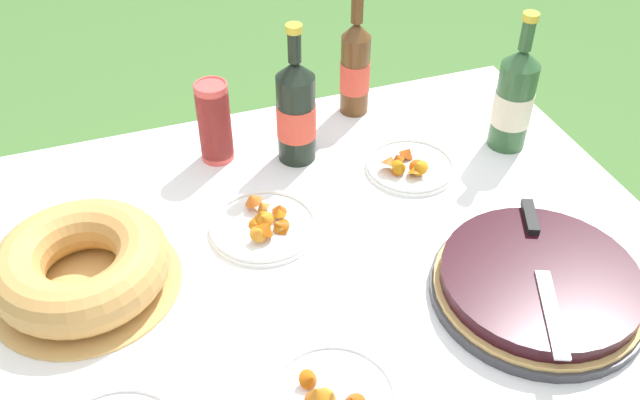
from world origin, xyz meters
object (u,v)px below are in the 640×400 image
juice_bottle_red (296,112)px  snack_plate_far (410,165)px  snack_plate_near (264,224)px  bundt_cake (81,266)px  cider_bottle_green (514,99)px  berry_tart (538,284)px  serving_knife (540,259)px  cup_stack (214,122)px  snack_plate_left (332,398)px  cider_bottle_amber (355,67)px

juice_bottle_red → snack_plate_far: bearing=-30.8°
snack_plate_near → juice_bottle_red: bearing=57.2°
bundt_cake → cider_bottle_green: size_ratio=1.07×
bundt_cake → cider_bottle_green: (0.95, 0.14, 0.07)m
bundt_cake → berry_tart: bearing=-20.9°
serving_knife → cider_bottle_green: bearing=179.3°
juice_bottle_red → berry_tart: bearing=-62.9°
bundt_cake → cup_stack: 0.44m
snack_plate_left → juice_bottle_red: bearing=77.0°
juice_bottle_red → snack_plate_far: 0.27m
serving_knife → bundt_cake: size_ratio=1.03×
cider_bottle_green → cider_bottle_amber: 0.37m
cup_stack → snack_plate_far: size_ratio=0.95×
cider_bottle_amber → snack_plate_left: bearing=-113.6°
serving_knife → cup_stack: 0.73m
snack_plate_near → snack_plate_left: bearing=-91.3°
serving_knife → cider_bottle_green: cider_bottle_green is taller
bundt_cake → snack_plate_far: 0.71m
berry_tart → juice_bottle_red: 0.61m
cider_bottle_amber → snack_plate_near: bearing=-133.1°
cider_bottle_green → snack_plate_left: 0.81m
snack_plate_near → cup_stack: bearing=96.9°
juice_bottle_red → snack_plate_left: bearing=-103.0°
bundt_cake → snack_plate_left: bundt_cake is taller
juice_bottle_red → cup_stack: bearing=161.5°
cup_stack → cider_bottle_green: cider_bottle_green is taller
juice_bottle_red → snack_plate_far: juice_bottle_red is taller
bundt_cake → snack_plate_left: (0.34, -0.38, -0.04)m
berry_tart → snack_plate_far: size_ratio=1.93×
bundt_cake → snack_plate_near: bundt_cake is taller
snack_plate_near → bundt_cake: bearing=-173.5°
cider_bottle_green → snack_plate_near: size_ratio=1.48×
bundt_cake → cider_bottle_amber: (0.67, 0.39, 0.07)m
cup_stack → snack_plate_left: cup_stack is taller
serving_knife → snack_plate_near: serving_knife is taller
berry_tart → bundt_cake: bundt_cake is taller
bundt_cake → snack_plate_far: bundt_cake is taller
cider_bottle_green → snack_plate_far: 0.27m
bundt_cake → snack_plate_near: bearing=6.5°
serving_knife → snack_plate_left: (-0.43, -0.12, -0.05)m
berry_tart → cider_bottle_green: cider_bottle_green is taller
berry_tart → serving_knife: (0.01, 0.03, 0.04)m
bundt_cake → cider_bottle_amber: bearing=29.9°
snack_plate_far → snack_plate_left: bearing=-125.9°
snack_plate_left → bundt_cake: bearing=131.6°
berry_tart → bundt_cake: (-0.76, 0.29, 0.02)m
snack_plate_far → juice_bottle_red: bearing=149.2°
serving_knife → bundt_cake: 0.81m
cup_stack → cider_bottle_amber: cider_bottle_amber is taller
snack_plate_far → cider_bottle_amber: bearing=95.9°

